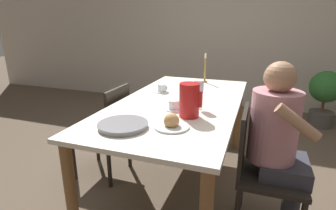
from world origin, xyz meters
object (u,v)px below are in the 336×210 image
(bread_plate, at_px, (171,123))
(candlestick_tall, at_px, (205,71))
(person_seated, at_px, (278,137))
(teacup_near_person, at_px, (174,106))
(serving_tray, at_px, (123,125))
(chair_person_side, at_px, (260,169))
(red_pitcher, at_px, (189,100))
(potted_plant, at_px, (325,94))
(chair_opposite, at_px, (107,129))
(teacup_across, at_px, (162,89))
(wine_glass_water, at_px, (199,88))

(bread_plate, height_order, candlestick_tall, candlestick_tall)
(person_seated, bearing_deg, teacup_near_person, -94.64)
(person_seated, xyz_separation_m, serving_tray, (-0.90, -0.37, 0.10))
(chair_person_side, xyz_separation_m, red_pitcher, (-0.49, -0.01, 0.43))
(person_seated, bearing_deg, potted_plant, 162.53)
(red_pitcher, bearing_deg, bread_plate, -102.39)
(chair_opposite, distance_m, potted_plant, 2.95)
(person_seated, distance_m, bread_plate, 0.69)
(chair_person_side, height_order, candlestick_tall, candlestick_tall)
(teacup_across, distance_m, bread_plate, 0.86)
(serving_tray, distance_m, bread_plate, 0.30)
(person_seated, height_order, wine_glass_water, person_seated)
(person_seated, relative_size, teacup_across, 8.75)
(teacup_near_person, distance_m, candlestick_tall, 1.00)
(chair_opposite, relative_size, person_seated, 0.73)
(wine_glass_water, xyz_separation_m, teacup_across, (-0.42, 0.36, -0.13))
(red_pitcher, xyz_separation_m, bread_plate, (-0.05, -0.22, -0.09))
(teacup_across, height_order, potted_plant, teacup_across)
(teacup_near_person, bearing_deg, serving_tray, -113.28)
(teacup_near_person, distance_m, potted_plant, 2.66)
(wine_glass_water, xyz_separation_m, teacup_near_person, (-0.16, -0.09, -0.13))
(person_seated, relative_size, red_pitcher, 5.05)
(chair_opposite, bearing_deg, serving_tray, -139.44)
(potted_plant, bearing_deg, serving_tray, -121.51)
(candlestick_tall, bearing_deg, chair_opposite, -129.91)
(red_pitcher, xyz_separation_m, candlestick_tall, (-0.13, 1.11, 0.00))
(chair_person_side, xyz_separation_m, candlestick_tall, (-0.62, 1.09, 0.43))
(teacup_near_person, bearing_deg, teacup_across, 120.27)
(serving_tray, xyz_separation_m, candlestick_tall, (0.20, 1.43, 0.10))
(chair_opposite, relative_size, teacup_near_person, 6.42)
(wine_glass_water, bearing_deg, person_seated, -15.07)
(serving_tray, bearing_deg, wine_glass_water, 56.41)
(chair_opposite, distance_m, red_pitcher, 0.97)
(teacup_across, bearing_deg, bread_plate, -65.45)
(person_seated, height_order, teacup_near_person, person_seated)
(chair_person_side, height_order, person_seated, person_seated)
(red_pitcher, height_order, bread_plate, red_pitcher)
(person_seated, xyz_separation_m, teacup_near_person, (-0.72, 0.06, 0.12))
(red_pitcher, relative_size, potted_plant, 0.30)
(person_seated, xyz_separation_m, potted_plant, (0.71, 2.27, -0.22))
(teacup_across, bearing_deg, wine_glass_water, -40.24)
(teacup_across, relative_size, bread_plate, 0.61)
(chair_person_side, distance_m, serving_tray, 0.94)
(teacup_near_person, relative_size, bread_plate, 0.61)
(teacup_across, bearing_deg, chair_person_side, -31.23)
(chair_person_side, bearing_deg, teacup_across, -121.23)
(chair_opposite, height_order, teacup_across, chair_opposite)
(serving_tray, bearing_deg, teacup_across, 95.14)
(red_pitcher, bearing_deg, candlestick_tall, 96.47)
(teacup_near_person, bearing_deg, candlestick_tall, 89.00)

